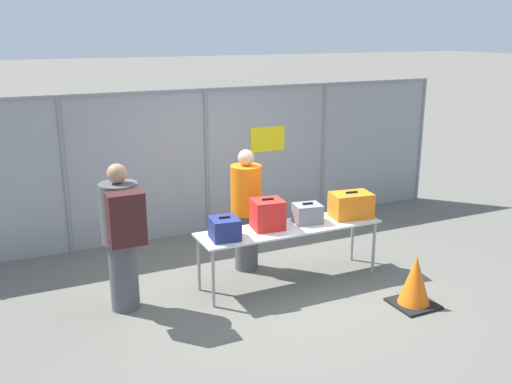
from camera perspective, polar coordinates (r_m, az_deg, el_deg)
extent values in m
plane|color=#605E56|center=(7.25, 1.51, -9.28)|extent=(120.00, 120.00, 0.00)
cylinder|color=gray|center=(8.36, -18.58, 1.51)|extent=(0.07, 0.07, 2.25)
cylinder|color=gray|center=(8.83, -4.98, 3.03)|extent=(0.07, 0.07, 2.25)
cylinder|color=gray|center=(9.74, 6.71, 4.21)|extent=(0.07, 0.07, 2.25)
cylinder|color=gray|center=(10.98, 16.10, 5.02)|extent=(0.07, 0.07, 2.25)
cube|color=gray|center=(8.83, -4.98, 3.03)|extent=(8.40, 0.01, 2.25)
cube|color=gray|center=(8.65, -5.15, 10.11)|extent=(8.40, 0.04, 0.04)
cube|color=yellow|center=(9.17, 1.18, 5.30)|extent=(0.60, 0.01, 0.40)
cube|color=silver|center=(7.09, 3.40, -3.58)|extent=(2.36, 0.60, 0.02)
cylinder|color=#99999E|center=(6.59, -4.30, -8.62)|extent=(0.04, 0.04, 0.71)
cylinder|color=#99999E|center=(7.60, 11.69, -5.47)|extent=(0.04, 0.04, 0.71)
cylinder|color=#99999E|center=(7.00, -5.74, -7.11)|extent=(0.04, 0.04, 0.71)
cylinder|color=#99999E|center=(7.97, 9.61, -4.35)|extent=(0.04, 0.04, 0.71)
cube|color=navy|center=(6.64, -3.17, -3.67)|extent=(0.36, 0.37, 0.25)
cube|color=black|center=(6.60, -3.18, -2.54)|extent=(0.13, 0.04, 0.02)
cube|color=red|center=(6.96, 1.16, -2.24)|extent=(0.41, 0.38, 0.36)
cube|color=black|center=(6.90, 1.17, -0.71)|extent=(0.15, 0.04, 0.02)
cube|color=slate|center=(7.22, 5.16, -2.15)|extent=(0.37, 0.33, 0.24)
cube|color=black|center=(7.18, 5.19, -1.16)|extent=(0.14, 0.04, 0.02)
cube|color=orange|center=(7.48, 9.49, -1.31)|extent=(0.56, 0.41, 0.32)
cube|color=black|center=(7.43, 9.55, -0.03)|extent=(0.16, 0.05, 0.02)
cylinder|color=#4C4C51|center=(6.70, -13.07, -8.11)|extent=(0.32, 0.32, 0.81)
cylinder|color=#4C4C51|center=(6.44, -13.48, -2.06)|extent=(0.42, 0.42, 0.68)
sphere|color=#A57A5B|center=(6.32, -13.74, 1.80)|extent=(0.22, 0.22, 0.22)
cube|color=#381919|center=(6.12, -12.85, -2.62)|extent=(0.38, 0.23, 0.57)
cylinder|color=#4C4C51|center=(7.58, -0.97, -4.93)|extent=(0.31, 0.31, 0.77)
cylinder|color=orange|center=(7.36, -0.99, 0.22)|extent=(0.40, 0.40, 0.64)
sphere|color=tan|center=(7.26, -1.01, 3.45)|extent=(0.21, 0.21, 0.21)
cube|color=#B2B2B7|center=(11.23, 4.36, 2.29)|extent=(3.35, 1.33, 0.59)
sphere|color=black|center=(10.39, 3.48, 0.19)|extent=(0.54, 0.54, 0.54)
sphere|color=black|center=(11.63, 0.08, 1.94)|extent=(0.54, 0.54, 0.54)
cylinder|color=#59595B|center=(10.40, -6.58, -0.29)|extent=(1.17, 0.06, 0.06)
cube|color=black|center=(7.00, 15.45, -10.71)|extent=(0.48, 0.48, 0.03)
cone|color=orange|center=(6.88, 15.62, -8.56)|extent=(0.39, 0.39, 0.61)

